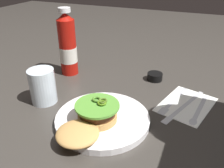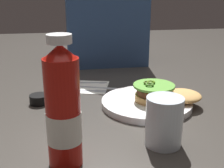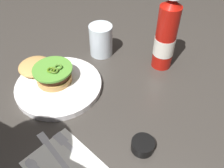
% 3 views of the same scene
% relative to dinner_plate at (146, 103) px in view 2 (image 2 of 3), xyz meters
% --- Properties ---
extents(ground_plane, '(3.00, 3.00, 0.00)m').
position_rel_dinner_plate_xyz_m(ground_plane, '(-0.09, -0.07, -0.01)').
color(ground_plane, '#393530').
extents(dinner_plate, '(0.25, 0.25, 0.02)m').
position_rel_dinner_plate_xyz_m(dinner_plate, '(0.00, 0.00, 0.00)').
color(dinner_plate, white).
rests_on(dinner_plate, ground_plane).
extents(burger_sandwich, '(0.19, 0.12, 0.05)m').
position_rel_dinner_plate_xyz_m(burger_sandwich, '(0.05, -0.01, 0.03)').
color(burger_sandwich, tan).
rests_on(burger_sandwich, dinner_plate).
extents(ketchup_bottle, '(0.06, 0.06, 0.24)m').
position_rel_dinner_plate_xyz_m(ketchup_bottle, '(-0.22, -0.24, 0.10)').
color(ketchup_bottle, '#B2140D').
rests_on(ketchup_bottle, ground_plane).
extents(water_glass, '(0.08, 0.08, 0.10)m').
position_rel_dinner_plate_xyz_m(water_glass, '(-0.02, -0.21, 0.04)').
color(water_glass, silver).
rests_on(water_glass, ground_plane).
extents(condiment_cup, '(0.05, 0.05, 0.03)m').
position_rel_dinner_plate_xyz_m(condiment_cup, '(-0.29, 0.07, 0.00)').
color(condiment_cup, black).
rests_on(condiment_cup, ground_plane).
extents(napkin, '(0.21, 0.17, 0.00)m').
position_rel_dinner_plate_xyz_m(napkin, '(-0.17, 0.19, -0.01)').
color(napkin, white).
rests_on(napkin, ground_plane).
extents(fork_utensil, '(0.18, 0.06, 0.00)m').
position_rel_dinner_plate_xyz_m(fork_utensil, '(-0.16, 0.15, -0.00)').
color(fork_utensil, silver).
rests_on(fork_utensil, napkin).
extents(butter_knife, '(0.21, 0.09, 0.00)m').
position_rel_dinner_plate_xyz_m(butter_knife, '(-0.15, 0.19, -0.00)').
color(butter_knife, silver).
rests_on(butter_knife, napkin).
extents(spoon_utensil, '(0.17, 0.04, 0.00)m').
position_rel_dinner_plate_xyz_m(spoon_utensil, '(-0.13, 0.23, -0.00)').
color(spoon_utensil, silver).
rests_on(spoon_utensil, napkin).
extents(diner_person, '(0.33, 0.19, 0.56)m').
position_rel_dinner_plate_xyz_m(diner_person, '(-0.04, 0.50, 0.24)').
color(diner_person, navy).
rests_on(diner_person, ground_plane).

